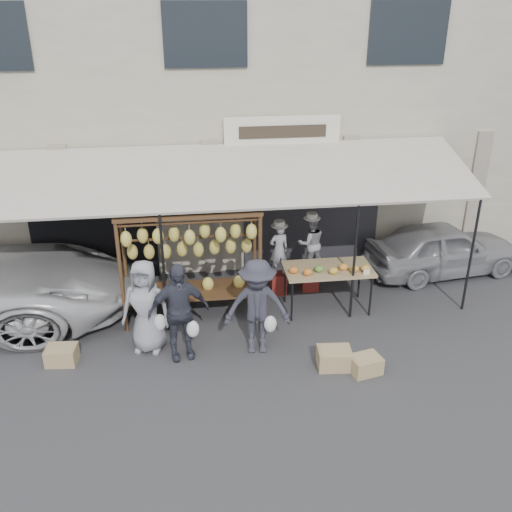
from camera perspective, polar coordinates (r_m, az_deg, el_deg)
The scene contains 16 objects.
ground_plane at distance 9.92m, azimuth -2.94°, elevation -10.47°, with size 90.00×90.00×0.00m, color #2D2D30.
shophouse at distance 14.72m, azimuth -5.53°, elevation 16.66°, with size 24.00×6.15×7.30m.
awning at distance 10.84m, azimuth -4.24°, elevation 7.87°, with size 10.00×2.35×2.92m.
banana_rack at distance 10.49m, azimuth -6.63°, elevation 1.32°, with size 2.60×0.90×2.24m.
produce_table at distance 11.05m, azimuth 7.29°, elevation -1.42°, with size 1.70×0.90×1.04m.
vendor_left at distance 11.55m, azimuth 2.31°, elevation 0.64°, with size 0.40×0.26×1.10m, color #9A9AA4.
vendor_right at distance 11.73m, azimuth 5.52°, elevation 1.29°, with size 0.56×0.44×1.16m, color #98989D.
customer_left at distance 9.96m, azimuth -10.96°, elevation -4.99°, with size 0.83×0.54×1.70m, color gray.
customer_mid at distance 9.66m, azimuth -7.75°, elevation -5.52°, with size 1.03×0.43×1.76m, color #353744.
customer_right at distance 9.72m, azimuth 0.13°, elevation -5.13°, with size 1.13×0.65×1.75m, color #2F2F3A.
stool_left at distance 11.89m, azimuth 2.25°, elevation -2.75°, with size 0.31×0.31×0.44m, color maroon.
stool_right at distance 12.08m, azimuth 5.36°, elevation -2.28°, with size 0.34×0.34×0.48m, color maroon.
crate_near_a at distance 9.78m, azimuth 7.82°, elevation -10.09°, with size 0.55×0.42×0.33m, color tan.
crate_near_b at distance 9.75m, azimuth 10.88°, elevation -10.61°, with size 0.49×0.38×0.30m, color tan.
crate_far at distance 10.33m, azimuth -18.85°, elevation -9.35°, with size 0.50×0.38×0.30m, color tan.
sedan at distance 13.26m, azimuth 18.19°, elevation 0.75°, with size 1.39×3.45×1.17m, color gray.
Camera 1 is at (-0.57, -8.07, 5.75)m, focal length 40.00 mm.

